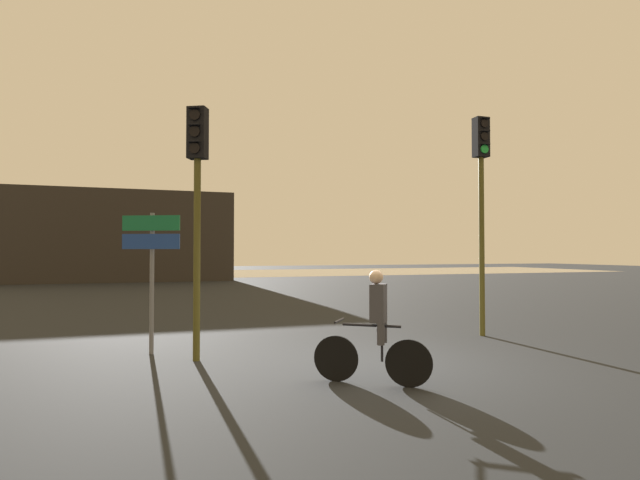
% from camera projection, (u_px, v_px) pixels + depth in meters
% --- Properties ---
extents(ground_plane, '(120.00, 120.00, 0.00)m').
position_uv_depth(ground_plane, '(386.00, 363.00, 8.40)').
color(ground_plane, black).
extents(water_strip, '(80.00, 16.00, 0.01)m').
position_uv_depth(water_strip, '(198.00, 274.00, 43.62)').
color(water_strip, '#9E937F').
rests_on(water_strip, ground).
extents(distant_building, '(14.95, 4.00, 5.80)m').
position_uv_depth(distant_building, '(114.00, 236.00, 32.24)').
color(distant_building, '#2D2823').
rests_on(distant_building, ground).
extents(traffic_light_near_left, '(0.39, 0.41, 4.40)m').
position_uv_depth(traffic_light_near_left, '(197.00, 184.00, 8.67)').
color(traffic_light_near_left, '#4C4719').
rests_on(traffic_light_near_left, ground).
extents(traffic_light_near_right, '(0.32, 0.34, 4.92)m').
position_uv_depth(traffic_light_near_right, '(481.00, 185.00, 11.25)').
color(traffic_light_near_right, '#4C4719').
rests_on(traffic_light_near_right, ground).
extents(direction_sign_post, '(1.01, 0.49, 2.60)m').
position_uv_depth(direction_sign_post, '(151.00, 256.00, 9.18)').
color(direction_sign_post, slate).
rests_on(direction_sign_post, ground).
extents(cyclist, '(1.41, 1.04, 1.62)m').
position_uv_depth(cyclist, '(376.00, 326.00, 7.06)').
color(cyclist, black).
rests_on(cyclist, ground).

